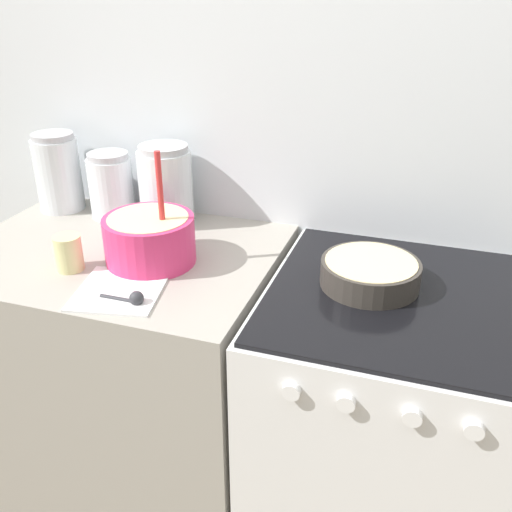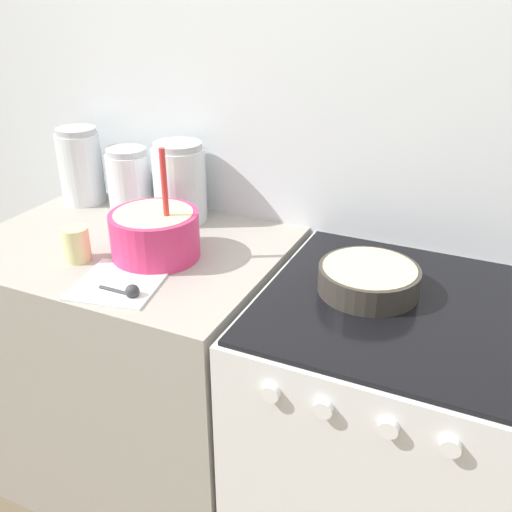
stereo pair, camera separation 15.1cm
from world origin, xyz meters
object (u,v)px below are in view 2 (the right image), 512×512
object	(u,v)px
baking_pan	(369,278)
storage_jar_left	(81,171)
tin_can	(77,244)
storage_jar_right	(180,187)
storage_jar_middle	(129,184)
stove	(380,439)
mixing_bowl	(155,232)

from	to	relation	value
baking_pan	storage_jar_left	bearing A→B (deg)	168.73
tin_can	storage_jar_right	bearing A→B (deg)	74.37
baking_pan	storage_jar_middle	distance (m)	0.90
stove	storage_jar_middle	size ratio (longest dim) A/B	4.17
storage_jar_left	storage_jar_right	size ratio (longest dim) A/B	1.02
mixing_bowl	baking_pan	bearing A→B (deg)	5.24
baking_pan	storage_jar_right	xyz separation A→B (m)	(-0.68, 0.21, 0.07)
storage_jar_middle	storage_jar_right	distance (m)	0.20
baking_pan	tin_can	distance (m)	0.80
stove	mixing_bowl	world-z (taller)	mixing_bowl
storage_jar_right	storage_jar_middle	bearing A→B (deg)	180.00
stove	mixing_bowl	distance (m)	0.85
storage_jar_right	baking_pan	bearing A→B (deg)	-17.55
baking_pan	tin_can	world-z (taller)	tin_can
mixing_bowl	tin_can	bearing A→B (deg)	-149.32
stove	storage_jar_right	distance (m)	0.97
stove	tin_can	size ratio (longest dim) A/B	9.05
mixing_bowl	storage_jar_right	distance (m)	0.28
storage_jar_left	storage_jar_right	xyz separation A→B (m)	(0.40, 0.00, -0.00)
storage_jar_right	mixing_bowl	bearing A→B (deg)	-73.33
storage_jar_right	stove	bearing A→B (deg)	-17.44
storage_jar_left	stove	bearing A→B (deg)	-11.64
mixing_bowl	storage_jar_left	distance (m)	0.55
tin_can	baking_pan	bearing A→B (deg)	11.93
stove	baking_pan	bearing A→B (deg)	163.47
storage_jar_middle	tin_can	xyz separation A→B (m)	(0.09, -0.38, -0.04)
tin_can	storage_jar_left	bearing A→B (deg)	127.54
storage_jar_middle	tin_can	bearing A→B (deg)	-76.27
tin_can	stove	bearing A→B (deg)	9.29
baking_pan	storage_jar_left	world-z (taller)	storage_jar_left
mixing_bowl	storage_jar_middle	bearing A→B (deg)	136.11
stove	storage_jar_left	bearing A→B (deg)	168.36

